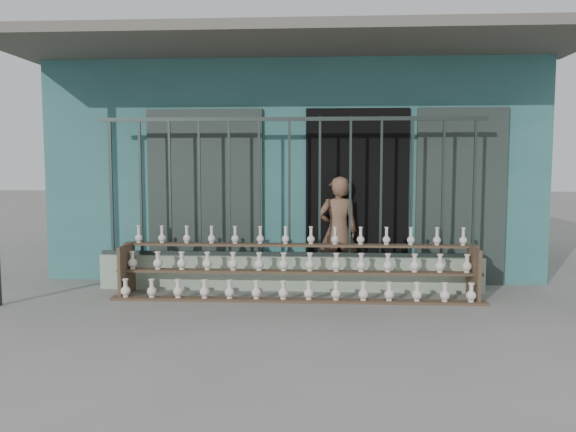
{
  "coord_description": "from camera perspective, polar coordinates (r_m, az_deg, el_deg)",
  "views": [
    {
      "loc": [
        0.41,
        -5.94,
        1.63
      ],
      "look_at": [
        0.0,
        1.0,
        1.0
      ],
      "focal_mm": 35.0,
      "sensor_mm": 36.0,
      "label": 1
    }
  ],
  "objects": [
    {
      "name": "parapet_wall",
      "position": [
        7.39,
        0.14,
        -5.79
      ],
      "size": [
        5.0,
        0.2,
        0.45
      ],
      "primitive_type": "cube",
      "color": "#99AD94",
      "rests_on": "ground"
    },
    {
      "name": "workshop_building",
      "position": [
        10.18,
        1.11,
        5.12
      ],
      "size": [
        7.4,
        6.6,
        3.21
      ],
      "color": "#2F6564",
      "rests_on": "ground"
    },
    {
      "name": "ground",
      "position": [
        6.17,
        -0.56,
        -10.13
      ],
      "size": [
        60.0,
        60.0,
        0.0
      ],
      "primitive_type": "plane",
      "color": "slate"
    },
    {
      "name": "shelf_rack",
      "position": [
        6.95,
        0.91,
        -5.32
      ],
      "size": [
        4.5,
        0.68,
        0.85
      ],
      "color": "brown",
      "rests_on": "ground"
    },
    {
      "name": "elderly_woman",
      "position": [
        7.62,
        5.09,
        -1.55
      ],
      "size": [
        0.58,
        0.42,
        1.48
      ],
      "primitive_type": "imported",
      "rotation": [
        0.0,
        0.0,
        3.27
      ],
      "color": "brown",
      "rests_on": "ground"
    },
    {
      "name": "security_fence",
      "position": [
        7.26,
        0.14,
        2.96
      ],
      "size": [
        5.0,
        0.04,
        1.8
      ],
      "color": "#283330",
      "rests_on": "parapet_wall"
    }
  ]
}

